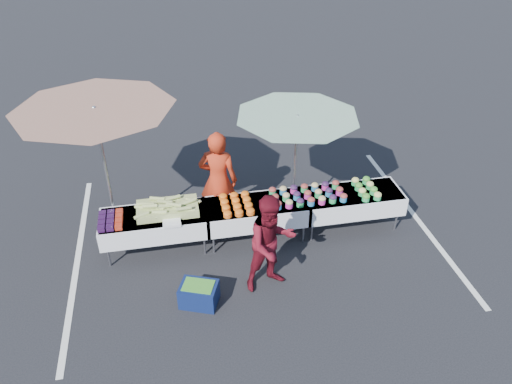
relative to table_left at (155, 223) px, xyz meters
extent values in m
plane|color=black|center=(1.80, 0.00, -0.58)|extent=(80.00, 80.00, 0.00)
cube|color=silver|center=(-1.40, 0.00, -0.58)|extent=(0.10, 5.00, 0.00)
cube|color=silver|center=(5.00, 0.00, -0.58)|extent=(0.10, 5.00, 0.00)
cube|color=white|center=(0.00, 0.00, 0.15)|extent=(1.80, 0.75, 0.04)
cube|color=white|center=(0.00, 0.00, -0.01)|extent=(1.86, 0.81, 0.36)
cylinder|color=slate|center=(-0.82, -0.29, -0.39)|extent=(0.04, 0.04, 0.39)
cylinder|color=slate|center=(-0.82, 0.29, -0.39)|extent=(0.04, 0.04, 0.39)
cylinder|color=slate|center=(0.82, -0.29, -0.39)|extent=(0.04, 0.04, 0.39)
cylinder|color=slate|center=(0.82, 0.29, -0.39)|extent=(0.04, 0.04, 0.39)
cube|color=white|center=(1.80, 0.00, 0.15)|extent=(1.80, 0.75, 0.04)
cube|color=white|center=(1.80, 0.00, -0.01)|extent=(1.86, 0.81, 0.36)
cylinder|color=slate|center=(0.98, -0.29, -0.39)|extent=(0.04, 0.04, 0.39)
cylinder|color=slate|center=(0.98, 0.29, -0.39)|extent=(0.04, 0.04, 0.39)
cylinder|color=slate|center=(2.62, -0.29, -0.39)|extent=(0.04, 0.04, 0.39)
cylinder|color=slate|center=(2.62, 0.29, -0.39)|extent=(0.04, 0.04, 0.39)
cube|color=white|center=(3.60, 0.00, 0.15)|extent=(1.80, 0.75, 0.04)
cube|color=white|center=(3.60, 0.00, -0.01)|extent=(1.86, 0.81, 0.36)
cylinder|color=slate|center=(2.78, -0.29, -0.39)|extent=(0.04, 0.04, 0.39)
cylinder|color=slate|center=(2.78, 0.29, -0.39)|extent=(0.04, 0.04, 0.39)
cylinder|color=slate|center=(4.42, -0.29, -0.39)|extent=(0.04, 0.04, 0.39)
cylinder|color=slate|center=(4.42, 0.29, -0.39)|extent=(0.04, 0.04, 0.39)
cube|color=black|center=(-0.85, -0.27, 0.21)|extent=(0.12, 0.12, 0.08)
cube|color=black|center=(-0.85, -0.13, 0.21)|extent=(0.12, 0.12, 0.08)
cube|color=black|center=(-0.85, 0.01, 0.21)|extent=(0.12, 0.12, 0.08)
cube|color=black|center=(-0.85, 0.15, 0.21)|extent=(0.12, 0.12, 0.08)
cube|color=black|center=(-0.71, -0.27, 0.21)|extent=(0.12, 0.12, 0.08)
cube|color=black|center=(-0.71, -0.13, 0.21)|extent=(0.12, 0.12, 0.08)
cube|color=black|center=(-0.71, 0.01, 0.21)|extent=(0.12, 0.12, 0.08)
cube|color=black|center=(-0.71, 0.15, 0.21)|extent=(0.12, 0.12, 0.08)
cube|color=maroon|center=(-0.57, -0.27, 0.21)|extent=(0.12, 0.12, 0.08)
cube|color=maroon|center=(-0.57, -0.13, 0.21)|extent=(0.12, 0.12, 0.08)
cube|color=maroon|center=(-0.57, 0.01, 0.21)|extent=(0.12, 0.12, 0.08)
cube|color=maroon|center=(-0.57, 0.15, 0.21)|extent=(0.12, 0.12, 0.08)
cube|color=#A3AA57|center=(0.25, 0.05, 0.24)|extent=(1.05, 0.55, 0.14)
cylinder|color=#A3AA57|center=(0.55, 0.20, 0.27)|extent=(0.27, 0.09, 0.10)
cylinder|color=#A3AA57|center=(-0.13, 0.10, 0.34)|extent=(0.27, 0.14, 0.07)
cylinder|color=#A3AA57|center=(0.36, -0.06, 0.38)|extent=(0.27, 0.14, 0.09)
cylinder|color=#A3AA57|center=(-0.17, 0.08, 0.28)|extent=(0.27, 0.15, 0.10)
cylinder|color=#A3AA57|center=(0.07, -0.01, 0.33)|extent=(0.27, 0.15, 0.08)
cylinder|color=#A3AA57|center=(0.21, 0.09, 0.36)|extent=(0.27, 0.10, 0.10)
cylinder|color=#A3AA57|center=(0.21, -0.03, 0.36)|extent=(0.27, 0.07, 0.08)
cylinder|color=#A3AA57|center=(0.12, -0.13, 0.31)|extent=(0.27, 0.14, 0.09)
cylinder|color=#A3AA57|center=(0.09, 0.25, 0.34)|extent=(0.27, 0.12, 0.08)
cylinder|color=#A3AA57|center=(0.71, 0.14, 0.29)|extent=(0.27, 0.16, 0.08)
cylinder|color=#A3AA57|center=(-0.06, 0.01, 0.34)|extent=(0.27, 0.11, 0.07)
cylinder|color=#A3AA57|center=(0.16, -0.18, 0.27)|extent=(0.27, 0.10, 0.07)
cylinder|color=#A3AA57|center=(0.36, 0.19, 0.35)|extent=(0.27, 0.12, 0.08)
cylinder|color=#A3AA57|center=(-0.18, -0.17, 0.31)|extent=(0.27, 0.15, 0.08)
cylinder|color=#A3AA57|center=(-0.09, 0.09, 0.36)|extent=(0.27, 0.10, 0.08)
cylinder|color=#A3AA57|center=(0.46, 0.00, 0.32)|extent=(0.27, 0.16, 0.10)
cylinder|color=#A3AA57|center=(-0.03, -0.02, 0.38)|extent=(0.27, 0.12, 0.09)
cylinder|color=#A3AA57|center=(0.52, -0.18, 0.37)|extent=(0.27, 0.09, 0.07)
cylinder|color=#A3AA57|center=(0.58, -0.15, 0.30)|extent=(0.27, 0.10, 0.09)
cylinder|color=#A3AA57|center=(0.50, -0.09, 0.28)|extent=(0.27, 0.12, 0.09)
cylinder|color=#A3AA57|center=(0.35, 0.28, 0.27)|extent=(0.27, 0.10, 0.08)
cylinder|color=#A3AA57|center=(0.63, 0.03, 0.34)|extent=(0.27, 0.14, 0.10)
cylinder|color=#A3AA57|center=(0.56, 0.25, 0.27)|extent=(0.27, 0.12, 0.07)
cylinder|color=#A3AA57|center=(0.50, 0.23, 0.27)|extent=(0.27, 0.07, 0.10)
cube|color=white|center=(0.30, -0.30, 0.19)|extent=(0.30, 0.25, 0.05)
cylinder|color=#D95E18|center=(1.25, -0.28, 0.19)|extent=(0.15, 0.15, 0.05)
ellipsoid|color=orange|center=(1.25, -0.28, 0.23)|extent=(0.15, 0.15, 0.08)
cylinder|color=#D95E18|center=(1.25, -0.10, 0.19)|extent=(0.15, 0.15, 0.05)
ellipsoid|color=orange|center=(1.25, -0.10, 0.23)|extent=(0.15, 0.15, 0.08)
cylinder|color=#D95E18|center=(1.25, 0.08, 0.19)|extent=(0.15, 0.15, 0.05)
ellipsoid|color=orange|center=(1.25, 0.08, 0.23)|extent=(0.15, 0.15, 0.08)
cylinder|color=#D95E18|center=(1.25, 0.26, 0.19)|extent=(0.15, 0.15, 0.05)
ellipsoid|color=orange|center=(1.25, 0.26, 0.23)|extent=(0.15, 0.15, 0.08)
cylinder|color=#D95E18|center=(1.45, -0.28, 0.19)|extent=(0.15, 0.15, 0.05)
ellipsoid|color=orange|center=(1.45, -0.28, 0.23)|extent=(0.15, 0.15, 0.08)
cylinder|color=#D95E18|center=(1.45, -0.10, 0.19)|extent=(0.15, 0.15, 0.05)
ellipsoid|color=orange|center=(1.45, -0.10, 0.23)|extent=(0.15, 0.15, 0.08)
cylinder|color=#D95E18|center=(1.45, 0.08, 0.19)|extent=(0.15, 0.15, 0.05)
ellipsoid|color=orange|center=(1.45, 0.08, 0.23)|extent=(0.15, 0.15, 0.08)
cylinder|color=#D95E18|center=(1.45, 0.26, 0.19)|extent=(0.15, 0.15, 0.05)
ellipsoid|color=orange|center=(1.45, 0.26, 0.23)|extent=(0.15, 0.15, 0.08)
cylinder|color=#D95E18|center=(1.65, -0.28, 0.19)|extent=(0.15, 0.15, 0.05)
ellipsoid|color=orange|center=(1.65, -0.28, 0.23)|extent=(0.15, 0.15, 0.08)
cylinder|color=#D95E18|center=(1.65, -0.10, 0.19)|extent=(0.15, 0.15, 0.05)
ellipsoid|color=orange|center=(1.65, -0.10, 0.23)|extent=(0.15, 0.15, 0.08)
cylinder|color=#D95E18|center=(1.65, 0.08, 0.19)|extent=(0.15, 0.15, 0.05)
ellipsoid|color=orange|center=(1.65, 0.08, 0.23)|extent=(0.15, 0.15, 0.08)
cylinder|color=#D95E18|center=(1.65, 0.26, 0.19)|extent=(0.15, 0.15, 0.05)
ellipsoid|color=orange|center=(1.65, 0.26, 0.23)|extent=(0.15, 0.15, 0.08)
cylinder|color=teal|center=(2.15, -0.22, 0.22)|extent=(0.13, 0.13, 0.10)
ellipsoid|color=maroon|center=(2.15, -0.22, 0.28)|extent=(0.14, 0.14, 0.10)
cylinder|color=#BD2889|center=(2.15, 0.00, 0.22)|extent=(0.13, 0.13, 0.10)
ellipsoid|color=maroon|center=(2.15, 0.00, 0.28)|extent=(0.14, 0.14, 0.10)
cylinder|color=green|center=(2.15, 0.22, 0.22)|extent=(0.13, 0.13, 0.10)
ellipsoid|color=maroon|center=(2.15, 0.22, 0.28)|extent=(0.14, 0.14, 0.10)
cylinder|color=#BD2889|center=(2.35, -0.22, 0.22)|extent=(0.13, 0.13, 0.10)
ellipsoid|color=tan|center=(2.35, -0.22, 0.28)|extent=(0.14, 0.14, 0.10)
cylinder|color=green|center=(2.35, 0.00, 0.22)|extent=(0.13, 0.13, 0.10)
ellipsoid|color=tan|center=(2.35, 0.00, 0.28)|extent=(0.14, 0.14, 0.10)
cylinder|color=teal|center=(2.35, 0.22, 0.22)|extent=(0.13, 0.13, 0.10)
ellipsoid|color=tan|center=(2.35, 0.22, 0.28)|extent=(0.14, 0.14, 0.10)
cylinder|color=green|center=(2.55, -0.22, 0.22)|extent=(0.13, 0.13, 0.10)
ellipsoid|color=#231433|center=(2.55, -0.22, 0.28)|extent=(0.14, 0.14, 0.10)
cylinder|color=teal|center=(2.55, 0.00, 0.22)|extent=(0.13, 0.13, 0.10)
ellipsoid|color=#231433|center=(2.55, 0.00, 0.28)|extent=(0.14, 0.14, 0.10)
cylinder|color=#BD2889|center=(2.55, 0.22, 0.22)|extent=(0.13, 0.13, 0.10)
ellipsoid|color=#231433|center=(2.55, 0.22, 0.28)|extent=(0.14, 0.14, 0.10)
cylinder|color=teal|center=(2.75, -0.22, 0.22)|extent=(0.13, 0.13, 0.10)
ellipsoid|color=maroon|center=(2.75, -0.22, 0.28)|extent=(0.14, 0.14, 0.10)
cylinder|color=#BD2889|center=(2.75, 0.00, 0.22)|extent=(0.13, 0.13, 0.10)
ellipsoid|color=maroon|center=(2.75, 0.00, 0.28)|extent=(0.14, 0.14, 0.10)
cylinder|color=green|center=(2.75, 0.22, 0.22)|extent=(0.13, 0.13, 0.10)
ellipsoid|color=maroon|center=(2.75, 0.22, 0.28)|extent=(0.14, 0.14, 0.10)
cylinder|color=#BD2889|center=(2.95, -0.22, 0.22)|extent=(0.13, 0.13, 0.10)
ellipsoid|color=tan|center=(2.95, -0.22, 0.28)|extent=(0.14, 0.14, 0.10)
cylinder|color=green|center=(2.95, 0.00, 0.22)|extent=(0.13, 0.13, 0.10)
ellipsoid|color=tan|center=(2.95, 0.00, 0.28)|extent=(0.14, 0.14, 0.10)
cylinder|color=teal|center=(2.95, 0.22, 0.22)|extent=(0.13, 0.13, 0.10)
ellipsoid|color=tan|center=(2.95, 0.22, 0.28)|extent=(0.14, 0.14, 0.10)
cylinder|color=green|center=(3.15, -0.22, 0.22)|extent=(0.13, 0.13, 0.10)
ellipsoid|color=#231433|center=(3.15, -0.22, 0.28)|extent=(0.14, 0.14, 0.10)
cylinder|color=teal|center=(3.15, 0.00, 0.22)|extent=(0.13, 0.13, 0.10)
ellipsoid|color=#231433|center=(3.15, 0.00, 0.28)|extent=(0.14, 0.14, 0.10)
cylinder|color=#BD2889|center=(3.15, 0.22, 0.22)|extent=(0.13, 0.13, 0.10)
ellipsoid|color=#231433|center=(3.15, 0.22, 0.28)|extent=(0.14, 0.14, 0.10)
cylinder|color=teal|center=(3.35, -0.22, 0.22)|extent=(0.13, 0.13, 0.10)
ellipsoid|color=maroon|center=(3.35, -0.22, 0.28)|extent=(0.14, 0.14, 0.10)
cylinder|color=#BD2889|center=(3.35, 0.00, 0.22)|extent=(0.13, 0.13, 0.10)
ellipsoid|color=maroon|center=(3.35, 0.00, 0.28)|extent=(0.14, 0.14, 0.10)
cylinder|color=green|center=(3.35, 0.22, 0.22)|extent=(0.13, 0.13, 0.10)
ellipsoid|color=maroon|center=(3.35, 0.22, 0.28)|extent=(0.14, 0.14, 0.10)
cylinder|color=green|center=(3.75, -0.28, 0.21)|extent=(0.14, 0.14, 0.08)
ellipsoid|color=#25751F|center=(3.75, -0.28, 0.26)|extent=(0.14, 0.14, 0.11)
cylinder|color=green|center=(3.75, -0.10, 0.21)|extent=(0.14, 0.14, 0.08)
ellipsoid|color=tan|center=(3.75, -0.10, 0.26)|extent=(0.14, 0.14, 0.11)
cylinder|color=green|center=(3.75, 0.08, 0.21)|extent=(0.14, 0.14, 0.08)
ellipsoid|color=#25751F|center=(3.75, 0.08, 0.26)|extent=(0.14, 0.14, 0.11)
cylinder|color=green|center=(3.75, 0.26, 0.21)|extent=(0.14, 0.14, 0.08)
ellipsoid|color=tan|center=(3.75, 0.26, 0.26)|extent=(0.14, 0.14, 0.11)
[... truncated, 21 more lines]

